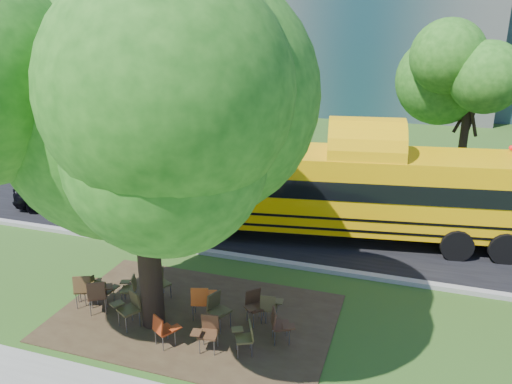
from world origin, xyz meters
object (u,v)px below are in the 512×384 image
(main_tree, at_px, (137,97))
(chair_7, at_px, (279,323))
(chair_1, at_px, (104,289))
(chair_14, at_px, (254,303))
(chair_2, at_px, (98,293))
(chair_3, at_px, (130,306))
(chair_0, at_px, (85,287))
(chair_13, at_px, (270,305))
(chair_11, at_px, (202,299))
(chair_4, at_px, (163,328))
(chair_6, at_px, (246,335))
(chair_8, at_px, (88,286))
(chair_12, at_px, (217,308))
(chair_5, at_px, (208,330))
(chair_10, at_px, (159,281))
(bg_car_silver, at_px, (8,154))
(bg_car_red, at_px, (123,160))
(black_car, at_px, (67,193))
(chair_9, at_px, (130,286))
(school_bus, at_px, (358,190))

(main_tree, xyz_separation_m, chair_7, (3.18, 0.24, -5.12))
(chair_1, distance_m, chair_14, 4.06)
(chair_1, relative_size, chair_14, 0.87)
(chair_2, xyz_separation_m, chair_3, (1.08, -0.26, -0.01))
(chair_0, height_order, chair_13, chair_0)
(chair_0, xyz_separation_m, chair_11, (3.14, 0.44, -0.02))
(chair_0, distance_m, chair_4, 2.93)
(chair_1, bearing_deg, chair_6, -2.90)
(main_tree, relative_size, chair_13, 11.20)
(chair_8, bearing_deg, chair_12, -71.72)
(chair_5, distance_m, chair_14, 1.53)
(chair_3, bearing_deg, chair_0, 14.76)
(chair_14, bearing_deg, chair_13, 146.66)
(chair_8, xyz_separation_m, chair_14, (4.52, 0.51, 0.05))
(chair_12, bearing_deg, chair_0, -65.49)
(chair_2, bearing_deg, chair_6, -37.88)
(chair_1, distance_m, chair_10, 1.44)
(chair_13, bearing_deg, chair_1, -179.36)
(bg_car_silver, bearing_deg, bg_car_red, -104.97)
(chair_13, bearing_deg, black_car, 146.05)
(chair_3, height_order, bg_car_silver, bg_car_silver)
(chair_6, bearing_deg, bg_car_red, 16.65)
(chair_0, distance_m, chair_8, 0.22)
(chair_1, bearing_deg, chair_0, -145.62)
(chair_4, distance_m, chair_12, 1.40)
(chair_2, distance_m, chair_14, 4.04)
(chair_0, bearing_deg, chair_14, -14.27)
(main_tree, height_order, chair_7, main_tree)
(chair_8, bearing_deg, chair_0, -141.74)
(chair_2, height_order, black_car, black_car)
(chair_2, bearing_deg, chair_1, 69.22)
(chair_4, relative_size, chair_5, 0.96)
(main_tree, height_order, chair_13, main_tree)
(bg_car_red, bearing_deg, chair_12, -141.71)
(bg_car_red, bearing_deg, bg_car_silver, 92.93)
(chair_4, relative_size, bg_car_silver, 0.23)
(chair_13, distance_m, bg_car_red, 14.98)
(chair_10, distance_m, chair_11, 1.60)
(chair_3, bearing_deg, chair_5, -158.06)
(chair_0, height_order, chair_6, chair_0)
(chair_1, bearing_deg, chair_11, 11.84)
(chair_5, xyz_separation_m, bg_car_silver, (-16.26, 11.19, 0.05))
(chair_10, bearing_deg, black_car, -99.57)
(chair_0, relative_size, black_car, 0.25)
(chair_14, distance_m, bg_car_red, 14.78)
(chair_9, bearing_deg, chair_3, -168.95)
(school_bus, distance_m, chair_0, 9.22)
(main_tree, height_order, bg_car_silver, main_tree)
(chair_7, xyz_separation_m, bg_car_silver, (-17.73, 10.42, 0.05))
(school_bus, distance_m, chair_3, 8.58)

